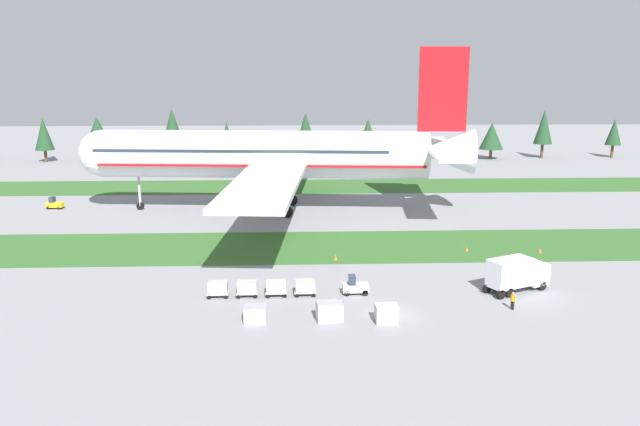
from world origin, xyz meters
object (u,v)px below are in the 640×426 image
cargo_dolly_fourth (218,288)px  uld_container_1 (328,311)px  cargo_dolly_lead (305,286)px  cargo_dolly_third (247,287)px  uld_container_3 (332,311)px  taxiway_marker_1 (540,250)px  pushback_tractor (54,204)px  taxiway_marker_0 (467,249)px  baggage_tug (355,286)px  cargo_dolly_second (276,287)px  uld_container_2 (386,314)px  airliner (273,154)px  ground_crew_marshaller (513,300)px  taxiway_marker_2 (336,257)px  uld_container_0 (255,314)px  catering_truck (517,273)px

cargo_dolly_fourth → uld_container_1: 12.49m
cargo_dolly_lead → cargo_dolly_third: 5.80m
uld_container_3 → taxiway_marker_1: bearing=37.3°
cargo_dolly_lead → pushback_tractor: (-39.93, 42.03, -0.10)m
cargo_dolly_lead → taxiway_marker_0: (20.42, 15.18, -0.68)m
baggage_tug → cargo_dolly_second: (-7.92, -0.15, 0.10)m
uld_container_1 → uld_container_2: 5.29m
uld_container_3 → taxiway_marker_0: (18.10, 21.72, -0.54)m
airliner → baggage_tug: size_ratio=29.26×
ground_crew_marshaller → taxiway_marker_2: (-15.72, 16.66, -0.63)m
uld_container_0 → uld_container_2: bearing=-2.4°
baggage_tug → taxiway_marker_1: (24.23, 13.91, -0.52)m
baggage_tug → pushback_tractor: (-44.95, 41.93, 0.00)m
baggage_tug → ground_crew_marshaller: size_ratio=1.51×
cargo_dolly_lead → pushback_tractor: size_ratio=0.83×
cargo_dolly_second → taxiway_marker_2: 13.74m
airliner → uld_container_0: (-0.24, -45.86, -8.37)m
catering_truck → taxiway_marker_0: bearing=158.8°
uld_container_0 → taxiway_marker_0: 33.36m
baggage_tug → taxiway_marker_2: baggage_tug is taller
cargo_dolly_third → uld_container_1: 10.17m
cargo_dolly_third → uld_container_3: (8.12, -6.43, -0.14)m
airliner → uld_container_2: bearing=-161.2°
catering_truck → pushback_tractor: (-61.48, 41.77, -1.14)m
uld_container_1 → cargo_dolly_fourth: bearing=148.3°
pushback_tractor → uld_container_2: pushback_tractor is taller
cargo_dolly_second → uld_container_0: 7.00m
cargo_dolly_lead → uld_container_1: bearing=14.9°
ground_crew_marshaller → uld_container_1: (-17.60, -1.99, -0.08)m
ground_crew_marshaller → uld_container_2: size_ratio=0.87×
uld_container_0 → taxiway_marker_2: bearing=65.8°
pushback_tractor → airliner: bearing=90.0°
uld_container_1 → ground_crew_marshaller: bearing=6.5°
baggage_tug → cargo_dolly_fourth: baggage_tug is taller
cargo_dolly_third → cargo_dolly_fourth: size_ratio=1.00×
catering_truck → cargo_dolly_fourth: bearing=-114.7°
uld_container_0 → taxiway_marker_0: bearing=41.3°
airliner → cargo_dolly_fourth: airliner is taller
cargo_dolly_second → cargo_dolly_fourth: bearing=-90.0°
uld_container_0 → uld_container_3: uld_container_3 is taller
uld_container_1 → uld_container_3: (0.39, 0.19, -0.09)m
pushback_tractor → ground_crew_marshaller: pushback_tractor is taller
uld_container_3 → taxiway_marker_0: bearing=50.2°
cargo_dolly_second → uld_container_1: size_ratio=1.11×
cargo_dolly_lead → pushback_tractor: 57.97m
cargo_dolly_second → taxiway_marker_1: bearing=112.5°
uld_container_2 → cargo_dolly_fourth: bearing=155.7°
cargo_dolly_fourth → ground_crew_marshaller: bearing=79.7°
pushback_tractor → ground_crew_marshaller: size_ratio=1.55×
ground_crew_marshaller → uld_container_0: 24.26m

